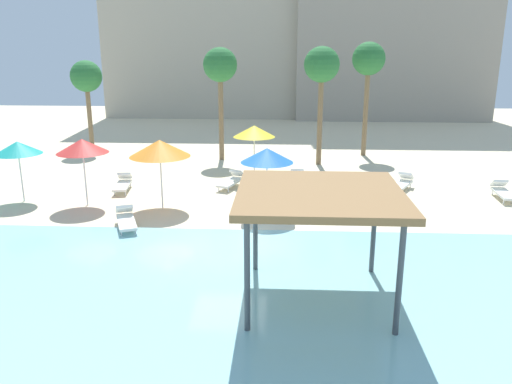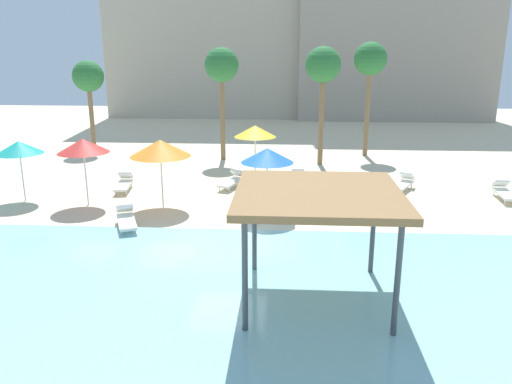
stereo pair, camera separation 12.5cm
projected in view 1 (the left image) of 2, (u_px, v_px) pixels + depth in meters
name	position (u px, v px, depth m)	size (l,w,h in m)	color
ground_plane	(228.00, 246.00, 16.89)	(80.00, 80.00, 0.00)	beige
lagoon_water	(204.00, 330.00, 11.84)	(44.00, 13.50, 0.04)	#8CC6CC
shade_pavilion	(320.00, 198.00, 12.62)	(4.08, 4.08, 2.94)	#42474C
beach_umbrella_red_0	(82.00, 146.00, 20.57)	(2.08, 2.08, 2.78)	silver
beach_umbrella_teal_1	(18.00, 148.00, 21.17)	(1.94, 1.94, 2.57)	silver
beach_umbrella_blue_2	(267.00, 155.00, 19.30)	(2.01, 2.01, 2.67)	silver
beach_umbrella_yellow_3	(254.00, 131.00, 24.27)	(1.99, 1.99, 2.74)	silver
beach_umbrella_orange_6	(160.00, 148.00, 20.23)	(2.42, 2.42, 2.80)	silver
lounge_chair_0	(232.00, 180.00, 23.86)	(1.21, 1.99, 0.74)	white
lounge_chair_1	(298.00, 179.00, 24.05)	(0.79, 1.95, 0.74)	white
lounge_chair_2	(503.00, 191.00, 22.05)	(0.73, 1.93, 0.74)	white
lounge_chair_3	(126.00, 219.00, 18.52)	(1.25, 1.98, 0.74)	white
lounge_chair_4	(402.00, 183.00, 23.42)	(1.45, 1.95, 0.74)	white
lounge_chair_5	(310.00, 202.00, 20.59)	(0.63, 1.90, 0.74)	white
lounge_chair_6	(123.00, 183.00, 23.32)	(0.84, 1.96, 0.74)	white
palm_tree_0	(369.00, 62.00, 29.45)	(1.90, 1.90, 6.61)	brown
palm_tree_1	(322.00, 67.00, 27.13)	(1.90, 1.90, 6.37)	brown
palm_tree_2	(220.00, 68.00, 28.37)	(1.90, 1.90, 6.32)	brown
palm_tree_3	(86.00, 78.00, 31.10)	(1.90, 1.90, 5.55)	brown
hotel_block_0	(207.00, 4.00, 48.54)	(17.65, 10.38, 20.43)	#B2A893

